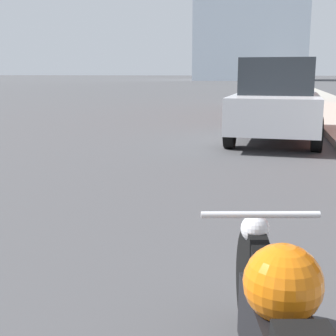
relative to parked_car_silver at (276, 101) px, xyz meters
The scene contains 3 objects.
sidewalk 26.44m from the parked_car_silver, 84.82° to the left, with size 2.41×240.00×0.15m.
parked_car_silver is the anchor object (origin of this frame).
parked_car_white 12.75m from the parked_car_silver, 90.75° to the left, with size 1.97×4.24×1.79m.
Camera 1 is at (2.39, 3.02, 1.51)m, focal length 50.00 mm.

